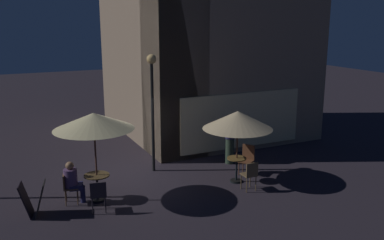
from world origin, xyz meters
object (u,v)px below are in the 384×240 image
object	(u,v)px
cafe_chair_0	(68,185)
cafe_chair_3	(247,157)
cafe_table_0	(97,182)
patron_seated_0	(73,180)
street_lamp_near_corner	(152,92)
cafe_chair_1	(98,193)
patio_umbrella_1	(238,120)
cafe_chair_2	(250,173)
patio_umbrella_0	(94,121)
patron_standing_1	(230,140)
cafe_table_1	(236,166)
menu_sandwich_board	(33,199)

from	to	relation	value
cafe_chair_0	cafe_chair_3	size ratio (longest dim) A/B	0.90
cafe_table_0	patron_seated_0	size ratio (longest dim) A/B	0.64
cafe_chair_3	cafe_table_0	bearing A→B (deg)	-33.69
street_lamp_near_corner	cafe_chair_1	xyz separation A→B (m)	(-2.43, -2.37, -2.16)
patio_umbrella_1	cafe_chair_2	world-z (taller)	patio_umbrella_1
street_lamp_near_corner	cafe_table_0	size ratio (longest dim) A/B	5.02
patio_umbrella_0	patron_standing_1	xyz separation A→B (m)	(4.98, 1.18, -1.46)
patio_umbrella_0	cafe_table_1	bearing A→B (deg)	-5.89
cafe_chair_2	cafe_chair_3	distance (m)	1.45
patio_umbrella_0	cafe_chair_2	bearing A→B (deg)	-16.20
patio_umbrella_0	cafe_chair_3	bearing A→B (deg)	0.34
patio_umbrella_1	cafe_chair_1	xyz separation A→B (m)	(-4.42, -0.32, -1.45)
patron_standing_1	patio_umbrella_0	bearing A→B (deg)	-103.73
cafe_chair_2	patron_seated_0	size ratio (longest dim) A/B	0.74
cafe_chair_0	cafe_chair_1	size ratio (longest dim) A/B	0.99
cafe_chair_2	menu_sandwich_board	bearing A→B (deg)	81.03
street_lamp_near_corner	cafe_chair_2	distance (m)	4.09
street_lamp_near_corner	patio_umbrella_1	world-z (taller)	street_lamp_near_corner
cafe_table_0	cafe_chair_3	world-z (taller)	cafe_chair_3
cafe_table_0	cafe_chair_2	size ratio (longest dim) A/B	0.86
cafe_chair_1	patio_umbrella_0	bearing A→B (deg)	-0.00
cafe_table_1	menu_sandwich_board	bearing A→B (deg)	177.85
menu_sandwich_board	cafe_chair_1	xyz separation A→B (m)	(1.57, -0.55, 0.09)
cafe_table_0	patron_standing_1	world-z (taller)	patron_standing_1
patron_standing_1	cafe_chair_3	bearing A→B (deg)	-27.45
cafe_chair_0	cafe_table_1	bearing A→B (deg)	5.00
patio_umbrella_0	cafe_chair_3	xyz separation A→B (m)	(4.97, 0.03, -1.74)
patio_umbrella_1	cafe_chair_3	distance (m)	1.66
cafe_chair_2	patron_standing_1	distance (m)	2.54
cafe_table_1	cafe_chair_2	xyz separation A→B (m)	(-0.01, -0.80, 0.04)
street_lamp_near_corner	cafe_chair_3	world-z (taller)	street_lamp_near_corner
patron_seated_0	patron_standing_1	xyz separation A→B (m)	(5.62, 1.05, 0.15)
menu_sandwich_board	patron_standing_1	xyz separation A→B (m)	(6.70, 1.40, 0.39)
cafe_table_0	cafe_chair_1	bearing A→B (deg)	-100.95
patio_umbrella_1	cafe_chair_1	distance (m)	4.67
cafe_chair_0	patron_seated_0	size ratio (longest dim) A/B	0.72
street_lamp_near_corner	menu_sandwich_board	bearing A→B (deg)	-155.44
patron_seated_0	patio_umbrella_0	bearing A→B (deg)	0.00
menu_sandwich_board	cafe_table_0	world-z (taller)	menu_sandwich_board
patron_standing_1	cafe_table_1	bearing A→B (deg)	-50.58
cafe_table_0	patio_umbrella_1	distance (m)	4.53
cafe_table_0	patron_seated_0	distance (m)	0.67
menu_sandwich_board	patio_umbrella_1	size ratio (longest dim) A/B	0.39
street_lamp_near_corner	patron_standing_1	size ratio (longest dim) A/B	2.31
cafe_table_1	cafe_chair_1	world-z (taller)	cafe_chair_1
cafe_table_1	patron_standing_1	distance (m)	1.80
patio_umbrella_1	cafe_chair_0	bearing A→B (deg)	173.20
cafe_table_0	patio_umbrella_0	xyz separation A→B (m)	(0.00, -0.00, 1.75)
patio_umbrella_0	cafe_chair_3	distance (m)	5.27
cafe_table_1	patron_standing_1	size ratio (longest dim) A/B	0.47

